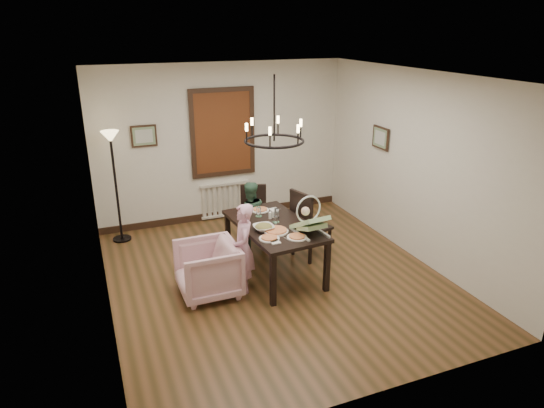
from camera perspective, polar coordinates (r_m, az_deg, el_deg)
room_shell at (r=6.74m, az=-0.71°, el=3.27°), size 4.51×5.00×2.81m
dining_table at (r=6.80m, az=0.25°, el=-3.01°), size 1.06×1.71×0.77m
chair_far at (r=7.85m, az=-2.07°, el=-1.38°), size 0.51×0.51×0.95m
chair_right at (r=7.39m, az=4.69°, el=-2.25°), size 0.60×0.60×1.10m
armchair at (r=6.48m, az=-7.56°, el=-7.63°), size 0.79×0.77×0.72m
elderly_woman at (r=6.46m, az=-3.38°, el=-6.07°), size 0.33×0.42×1.02m
seated_man at (r=7.63m, az=-2.64°, el=-2.12°), size 0.49×0.40×0.93m
baby_bouncer at (r=6.42m, az=4.47°, el=-2.00°), size 0.45×0.58×0.36m
salad_bowl at (r=6.55m, az=-1.00°, el=-2.76°), size 0.33×0.33×0.08m
pizza_platter at (r=6.50m, az=0.48°, el=-3.16°), size 0.33×0.33×0.04m
drinking_glass at (r=6.69m, az=0.45°, el=-2.05°), size 0.06×0.06×0.13m
window_blinds at (r=8.62m, az=-5.81°, el=8.35°), size 1.00×0.03×1.40m
radiator at (r=8.98m, az=-5.56°, el=0.55°), size 0.92×0.12×0.62m
picture_back at (r=8.35m, az=-14.83°, el=7.74°), size 0.42×0.03×0.36m
picture_right at (r=8.15m, az=12.65°, el=7.61°), size 0.03×0.42×0.36m
floor_lamp at (r=8.19m, az=-17.85°, el=1.73°), size 0.30×0.30×1.80m
chandelier at (r=6.40m, az=0.26°, el=7.43°), size 0.80×0.80×0.04m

